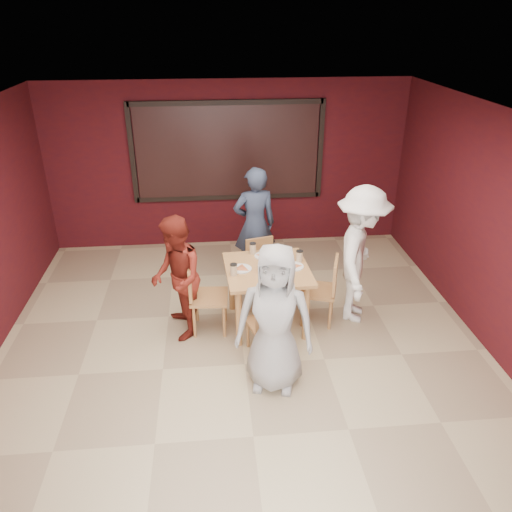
{
  "coord_description": "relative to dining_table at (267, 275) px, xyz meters",
  "views": [
    {
      "loc": [
        -0.32,
        -4.7,
        3.78
      ],
      "look_at": [
        0.22,
        0.84,
        1.01
      ],
      "focal_mm": 35.0,
      "sensor_mm": 36.0,
      "label": 1
    }
  ],
  "objects": [
    {
      "name": "floor",
      "position": [
        -0.36,
        -0.84,
        -0.72
      ],
      "size": [
        7.0,
        7.0,
        0.0
      ],
      "primitive_type": "plane",
      "color": "tan",
      "rests_on": "ground"
    },
    {
      "name": "window_blinds",
      "position": [
        -0.36,
        2.61,
        0.93
      ],
      "size": [
        3.0,
        0.02,
        1.5
      ],
      "primitive_type": "cube",
      "color": "black"
    },
    {
      "name": "dining_table",
      "position": [
        0.0,
        0.0,
        0.0
      ],
      "size": [
        1.11,
        1.11,
        0.98
      ],
      "color": "tan",
      "rests_on": "floor"
    },
    {
      "name": "chair_front",
      "position": [
        -0.07,
        -0.68,
        -0.26
      ],
      "size": [
        0.49,
        0.49,
        0.82
      ],
      "color": "#AD8243",
      "rests_on": "floor"
    },
    {
      "name": "chair_back",
      "position": [
        0.02,
        0.78,
        -0.24
      ],
      "size": [
        0.5,
        0.5,
        0.85
      ],
      "color": "#AD8243",
      "rests_on": "floor"
    },
    {
      "name": "chair_left",
      "position": [
        -0.83,
        -0.05,
        -0.18
      ],
      "size": [
        0.5,
        0.5,
        0.97
      ],
      "color": "#AD8243",
      "rests_on": "floor"
    },
    {
      "name": "chair_right",
      "position": [
        0.75,
        -0.02,
        -0.2
      ],
      "size": [
        0.56,
        0.56,
        0.93
      ],
      "color": "#AD8243",
      "rests_on": "floor"
    },
    {
      "name": "diner_front",
      "position": [
        -0.06,
        -1.19,
        0.13
      ],
      "size": [
        0.94,
        0.72,
        1.7
      ],
      "primitive_type": "imported",
      "rotation": [
        0.0,
        0.0,
        -0.24
      ],
      "color": "#A4A4A4",
      "rests_on": "floor"
    },
    {
      "name": "diner_back",
      "position": [
        -0.04,
        1.28,
        0.16
      ],
      "size": [
        0.7,
        0.52,
        1.77
      ],
      "primitive_type": "imported",
      "rotation": [
        0.0,
        0.0,
        3.29
      ],
      "color": "#303C55",
      "rests_on": "floor"
    },
    {
      "name": "diner_left",
      "position": [
        -1.14,
        -0.11,
        0.08
      ],
      "size": [
        0.73,
        0.87,
        1.6
      ],
      "primitive_type": "imported",
      "rotation": [
        0.0,
        0.0,
        -1.4
      ],
      "color": "maroon",
      "rests_on": "floor"
    },
    {
      "name": "diner_right",
      "position": [
        1.22,
        0.06,
        0.2
      ],
      "size": [
        1.07,
        1.36,
        1.85
      ],
      "primitive_type": "imported",
      "rotation": [
        0.0,
        0.0,
        1.21
      ],
      "color": "white",
      "rests_on": "floor"
    }
  ]
}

